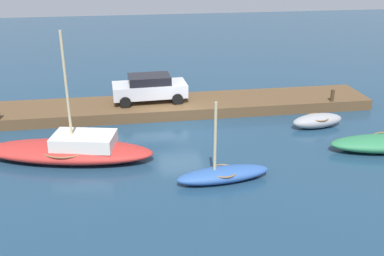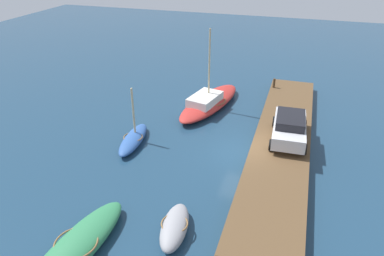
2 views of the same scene
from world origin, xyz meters
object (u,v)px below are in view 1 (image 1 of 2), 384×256
object	(u,v)px
rowboat_blue	(223,174)
mooring_post_west	(332,95)
dinghy_grey	(317,121)
parked_car	(150,88)
sailboat_red	(71,149)

from	to	relation	value
rowboat_blue	mooring_post_west	world-z (taller)	rowboat_blue
dinghy_grey	parked_car	bearing A→B (deg)	-32.63
dinghy_grey	mooring_post_west	xyz separation A→B (m)	(-1.88, -2.31, 0.58)
mooring_post_west	rowboat_blue	bearing A→B (deg)	41.83
sailboat_red	dinghy_grey	size ratio (longest dim) A/B	2.69
dinghy_grey	parked_car	xyz separation A→B (m)	(8.77, -4.05, 1.06)
sailboat_red	rowboat_blue	xyz separation A→B (m)	(-6.47, 3.09, -0.18)
rowboat_blue	parked_car	distance (m)	9.50
rowboat_blue	sailboat_red	bearing A→B (deg)	-31.96
mooring_post_west	sailboat_red	bearing A→B (deg)	16.25
sailboat_red	mooring_post_west	xyz separation A→B (m)	(-14.72, -4.29, 0.45)
sailboat_red	dinghy_grey	bearing A→B (deg)	-158.49
rowboat_blue	mooring_post_west	xyz separation A→B (m)	(-8.25, -7.38, 0.63)
parked_car	mooring_post_west	bearing A→B (deg)	168.32
parked_car	dinghy_grey	bearing A→B (deg)	152.79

